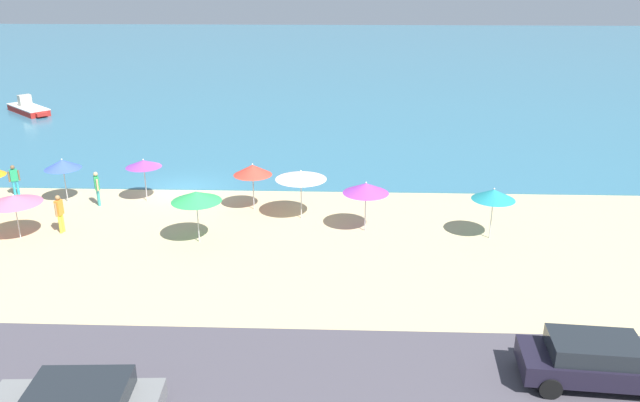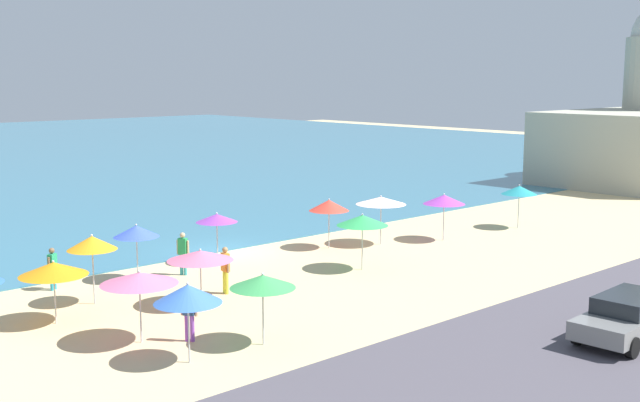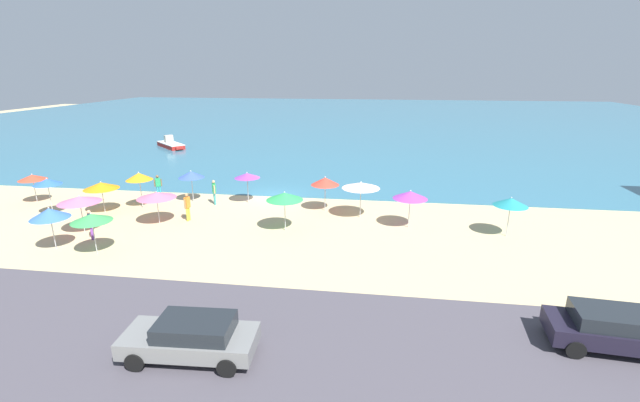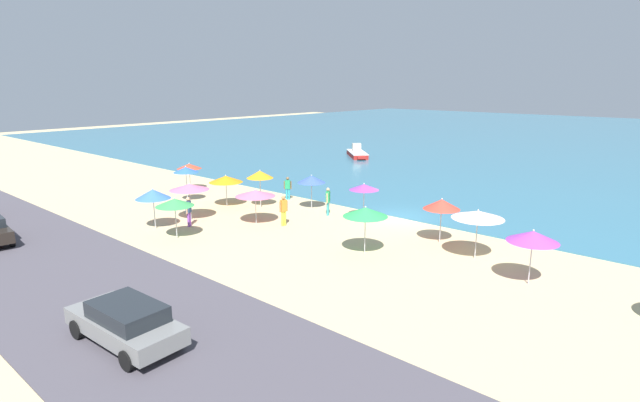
{
  "view_description": "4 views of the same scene",
  "coord_description": "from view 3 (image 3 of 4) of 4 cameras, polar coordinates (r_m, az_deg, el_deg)",
  "views": [
    {
      "loc": [
        8.77,
        -32.09,
        11.39
      ],
      "look_at": [
        7.73,
        -4.53,
        1.15
      ],
      "focal_mm": 35.0,
      "sensor_mm": 36.0,
      "label": 1
    },
    {
      "loc": [
        -21.48,
        -30.38,
        8.25
      ],
      "look_at": [
        5.58,
        -0.74,
        1.93
      ],
      "focal_mm": 45.0,
      "sensor_mm": 36.0,
      "label": 2
    },
    {
      "loc": [
        7.91,
        -30.58,
        9.37
      ],
      "look_at": [
        4.18,
        -4.3,
        1.15
      ],
      "focal_mm": 24.0,
      "sensor_mm": 36.0,
      "label": 3
    },
    {
      "loc": [
        16.32,
        -25.83,
        8.29
      ],
      "look_at": [
        -2.38,
        -4.79,
        1.56
      ],
      "focal_mm": 28.0,
      "sensor_mm": 36.0,
      "label": 4
    }
  ],
  "objects": [
    {
      "name": "bather_3",
      "position": [
        34.91,
        -20.77,
        2.09
      ],
      "size": [
        0.49,
        0.38,
        1.67
      ],
      "color": "teal",
      "rests_on": "ground_plane"
    },
    {
      "name": "bather_1",
      "position": [
        28.58,
        -17.26,
        -0.57
      ],
      "size": [
        0.28,
        0.56,
        1.82
      ],
      "color": "#D3DB38",
      "rests_on": "ground_plane"
    },
    {
      "name": "beach_umbrella_12",
      "position": [
        26.77,
        24.1,
        -0.12
      ],
      "size": [
        1.93,
        1.93,
        2.39
      ],
      "color": "#B2B2B7",
      "rests_on": "ground_plane"
    },
    {
      "name": "beach_umbrella_14",
      "position": [
        37.15,
        -33.99,
        2.63
      ],
      "size": [
        1.9,
        1.9,
        2.17
      ],
      "color": "#B2B2B7",
      "rests_on": "ground_plane"
    },
    {
      "name": "beach_umbrella_10",
      "position": [
        32.06,
        -22.99,
        3.03
      ],
      "size": [
        1.79,
        1.79,
        2.6
      ],
      "color": "#B2B2B7",
      "rests_on": "ground_plane"
    },
    {
      "name": "beach_umbrella_13",
      "position": [
        26.78,
        -32.38,
        -1.4
      ],
      "size": [
        1.98,
        1.98,
        2.4
      ],
      "color": "#B2B2B7",
      "rests_on": "ground_plane"
    },
    {
      "name": "beach_umbrella_2",
      "position": [
        33.06,
        -32.6,
        2.16
      ],
      "size": [
        1.71,
        1.71,
        2.6
      ],
      "color": "#B2B2B7",
      "rests_on": "ground_plane"
    },
    {
      "name": "parked_car_2",
      "position": [
        18.38,
        34.82,
        -13.86
      ],
      "size": [
        4.64,
        2.18,
        1.45
      ],
      "color": "black",
      "rests_on": "coastal_road"
    },
    {
      "name": "ground_plane",
      "position": [
        32.95,
        -6.17,
        0.58
      ],
      "size": [
        160.0,
        160.0,
        0.0
      ],
      "primitive_type": "plane",
      "color": "#CAB484"
    },
    {
      "name": "coastal_road",
      "position": [
        17.55,
        -21.1,
        -16.24
      ],
      "size": [
        80.0,
        8.0,
        0.06
      ],
      "primitive_type": "cube",
      "color": "#4A464E",
      "rests_on": "ground_plane"
    },
    {
      "name": "beach_umbrella_8",
      "position": [
        28.71,
        -29.43,
        0.18
      ],
      "size": [
        2.41,
        2.41,
        2.31
      ],
      "color": "#B2B2B7",
      "rests_on": "ground_plane"
    },
    {
      "name": "beach_umbrella_11",
      "position": [
        32.23,
        -27.16,
        1.84
      ],
      "size": [
        2.28,
        2.28,
        2.18
      ],
      "color": "#B2B2B7",
      "rests_on": "ground_plane"
    },
    {
      "name": "beach_umbrella_9",
      "position": [
        27.71,
        5.48,
        2.1
      ],
      "size": [
        2.47,
        2.47,
        2.44
      ],
      "color": "#B2B2B7",
      "rests_on": "ground_plane"
    },
    {
      "name": "beach_umbrella_5",
      "position": [
        28.98,
        0.68,
        2.66
      ],
      "size": [
        1.93,
        1.93,
        2.42
      ],
      "color": "#B2B2B7",
      "rests_on": "ground_plane"
    },
    {
      "name": "beach_umbrella_6",
      "position": [
        32.45,
        -16.81,
        3.39
      ],
      "size": [
        1.84,
        1.84,
        2.34
      ],
      "color": "#B2B2B7",
      "rests_on": "ground_plane"
    },
    {
      "name": "beach_umbrella_7",
      "position": [
        28.45,
        -20.97,
        0.73
      ],
      "size": [
        2.39,
        2.39,
        2.11
      ],
      "color": "#B2B2B7",
      "rests_on": "ground_plane"
    },
    {
      "name": "skiff_nearshore",
      "position": [
        56.49,
        -19.27,
        7.12
      ],
      "size": [
        4.9,
        4.66,
        1.46
      ],
      "color": "#B2241E",
      "rests_on": "sea"
    },
    {
      "name": "bather_2",
      "position": [
        31.54,
        -13.93,
        1.33
      ],
      "size": [
        0.36,
        0.51,
        1.8
      ],
      "color": "teal",
      "rests_on": "ground_plane"
    },
    {
      "name": "parked_car_3",
      "position": [
        15.57,
        -16.76,
        -16.97
      ],
      "size": [
        4.53,
        2.11,
        1.41
      ],
      "color": "slate",
      "rests_on": "coastal_road"
    },
    {
      "name": "sea",
      "position": [
        86.45,
        2.83,
        10.98
      ],
      "size": [
        150.0,
        110.0,
        0.05
      ],
      "primitive_type": "cube",
      "color": "teal",
      "rests_on": "ground_plane"
    },
    {
      "name": "beach_umbrella_4",
      "position": [
        26.38,
        11.95,
        0.8
      ],
      "size": [
        2.11,
        2.11,
        2.4
      ],
      "color": "#B2B2B7",
      "rests_on": "ground_plane"
    },
    {
      "name": "beach_umbrella_1",
      "position": [
        31.21,
        -9.69,
        3.37
      ],
      "size": [
        1.84,
        1.84,
        2.29
      ],
      "color": "#B2B2B7",
      "rests_on": "ground_plane"
    },
    {
      "name": "beach_umbrella_3",
      "position": [
        25.38,
        -4.75,
        0.62
      ],
      "size": [
        2.21,
        2.21,
        2.45
      ],
      "color": "#B2B2B7",
      "rests_on": "ground_plane"
    },
    {
      "name": "beach_umbrella_0",
      "position": [
        25.06,
        -28.19,
        -1.98
      ],
      "size": [
        2.04,
        2.04,
        2.29
      ],
      "color": "#B2B2B7",
      "rests_on": "ground_plane"
    },
    {
      "name": "bather_0",
      "position": [
        27.61,
        -28.27,
        -2.6
      ],
      "size": [
        0.38,
        0.49,
        1.76
      ],
      "color": "purple",
      "rests_on": "ground_plane"
    }
  ]
}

